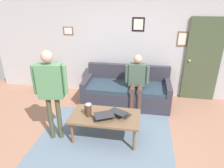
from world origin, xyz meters
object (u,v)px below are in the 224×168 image
Objects in this scene: person_seated at (137,79)px; laptop_left at (104,116)px; side_shelf at (49,79)px; person_standing at (50,86)px; flower_vase at (46,59)px; couch at (127,91)px; interior_door at (203,61)px; french_press at (89,110)px; laptop_center at (120,113)px; coffee_table at (105,118)px.

laptop_left is at bearing 69.42° from person_seated.
side_shelf is 2.22m from person_standing.
person_standing is 1.31× the size of person_seated.
flower_vase is 2.46m from person_seated.
person_seated is at bearing -135.15° from person_standing.
couch is at bearing -43.07° from person_seated.
person_standing is at bearing 36.02° from interior_door.
person_standing reaches higher than laptop_left.
person_standing is (0.62, 0.10, 0.48)m from french_press.
french_press is (0.56, 0.11, 0.08)m from laptop_center.
couch is at bearing -99.26° from laptop_left.
interior_door is 1.60× the size of person_seated.
interior_door reaches higher than laptop_center.
interior_door reaches higher than flower_vase.
person_seated is (-0.24, 0.23, 0.42)m from couch.
couch is 4.80× the size of flower_vase.
coffee_table is at bearing -168.26° from french_press.
laptop_center is (-0.27, -0.05, 0.09)m from coffee_table.
flower_vase is (-0.00, 0.00, 0.56)m from side_shelf.
couch is 2.27m from flower_vase.
interior_door is 2.60× the size of side_shelf.
flower_vase is at bearing -43.07° from laptop_left.
laptop_left is 1.00× the size of flower_vase.
laptop_left is at bearing 84.26° from coffee_table.
couch is at bearing 173.64° from flower_vase.
coffee_table is (0.24, 1.44, 0.12)m from couch.
person_standing is at bearing 54.53° from couch.
couch is at bearing -125.47° from person_standing.
laptop_center is 0.98× the size of flower_vase.
person_standing reaches higher than person_seated.
laptop_center is at bearing -169.43° from person_standing.
french_press is 0.63× the size of flower_vase.
person_seated is at bearing -100.51° from laptop_center.
coffee_table is at bearing 80.50° from couch.
laptop_left is at bearing 80.74° from couch.
french_press is (0.28, -0.04, 0.08)m from laptop_left.
person_standing is at bearing 44.85° from person_seated.
person_standing is at bearing 118.74° from flower_vase.
laptop_center is at bearing 143.27° from side_shelf.
side_shelf is at bearing 4.00° from interior_door.
person_standing is (-1.01, 1.85, 0.12)m from flower_vase.
coffee_table is 0.75× the size of person_standing.
side_shelf is at bearing -36.73° from laptop_center.
french_press is (0.53, 1.50, 0.29)m from couch.
side_shelf is (3.94, 0.28, -0.63)m from interior_door.
coffee_table is at bearing 138.72° from flower_vase.
laptop_left is 1.58× the size of french_press.
person_standing is (0.91, 0.16, 0.65)m from coffee_table.
couch is 0.54m from person_seated.
couch is 1.41m from laptop_center.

